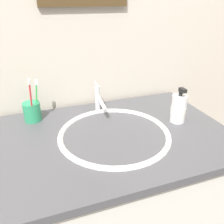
{
  "coord_description": "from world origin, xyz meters",
  "views": [
    {
      "loc": [
        -0.27,
        -0.79,
        1.36
      ],
      "look_at": [
        0.02,
        0.02,
        0.93
      ],
      "focal_mm": 37.8,
      "sensor_mm": 36.0,
      "label": 1
    }
  ],
  "objects_px": {
    "toothbrush_cup": "(32,112)",
    "toothbrush_green": "(36,97)",
    "faucet": "(99,100)",
    "toothbrush_red": "(31,99)",
    "soap_dispenser": "(178,109)"
  },
  "relations": [
    {
      "from": "toothbrush_cup",
      "to": "soap_dispenser",
      "type": "xyz_separation_m",
      "value": [
        0.62,
        -0.23,
        0.02
      ]
    },
    {
      "from": "toothbrush_red",
      "to": "soap_dispenser",
      "type": "distance_m",
      "value": 0.65
    },
    {
      "from": "soap_dispenser",
      "to": "toothbrush_red",
      "type": "bearing_deg",
      "value": 162.57
    },
    {
      "from": "toothbrush_cup",
      "to": "soap_dispenser",
      "type": "height_order",
      "value": "soap_dispenser"
    },
    {
      "from": "toothbrush_cup",
      "to": "toothbrush_green",
      "type": "xyz_separation_m",
      "value": [
        0.03,
        0.01,
        0.07
      ]
    },
    {
      "from": "toothbrush_red",
      "to": "soap_dispenser",
      "type": "height_order",
      "value": "toothbrush_red"
    },
    {
      "from": "toothbrush_red",
      "to": "faucet",
      "type": "bearing_deg",
      "value": 2.66
    },
    {
      "from": "toothbrush_green",
      "to": "soap_dispenser",
      "type": "bearing_deg",
      "value": -21.96
    },
    {
      "from": "faucet",
      "to": "toothbrush_cup",
      "type": "height_order",
      "value": "faucet"
    },
    {
      "from": "toothbrush_cup",
      "to": "faucet",
      "type": "bearing_deg",
      "value": -4.51
    },
    {
      "from": "toothbrush_cup",
      "to": "toothbrush_red",
      "type": "bearing_deg",
      "value": -83.18
    },
    {
      "from": "toothbrush_cup",
      "to": "toothbrush_green",
      "type": "relative_size",
      "value": 0.47
    },
    {
      "from": "toothbrush_cup",
      "to": "toothbrush_green",
      "type": "distance_m",
      "value": 0.07
    },
    {
      "from": "toothbrush_green",
      "to": "soap_dispenser",
      "type": "xyz_separation_m",
      "value": [
        0.59,
        -0.24,
        -0.05
      ]
    },
    {
      "from": "toothbrush_cup",
      "to": "toothbrush_red",
      "type": "distance_m",
      "value": 0.09
    }
  ]
}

